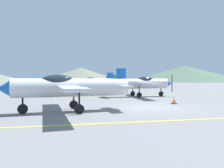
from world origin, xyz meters
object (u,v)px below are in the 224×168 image
Objects in this scene: airplane_back at (123,81)px; traffic_cone_front at (174,100)px; airplane_far at (94,82)px; airplane_near at (68,87)px; airplane_mid at (140,83)px.

airplane_back is 27.48m from traffic_cone_front.
airplane_near is at bearing -100.50° from airplane_far.
traffic_cone_front is (0.40, -6.57, -1.13)m from airplane_mid.
airplane_mid is 0.99× the size of airplane_back.
airplane_mid is 6.68m from traffic_cone_front.
airplane_mid is at bearing -74.19° from airplane_far.
traffic_cone_front is (7.78, 2.32, -1.13)m from airplane_near.
airplane_near is 11.56m from airplane_mid.
airplane_back reaches higher than traffic_cone_front.
airplane_near is 31.55m from airplane_back.
airplane_back is (7.01, 8.46, 0.00)m from airplane_far.
airplane_near and airplane_far have the same top height.
airplane_near is 1.00× the size of airplane_back.
airplane_near reaches higher than traffic_cone_front.
traffic_cone_front is at bearing 16.58° from airplane_near.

